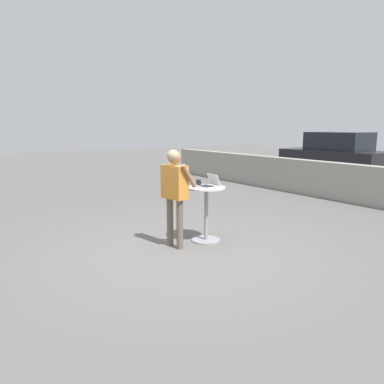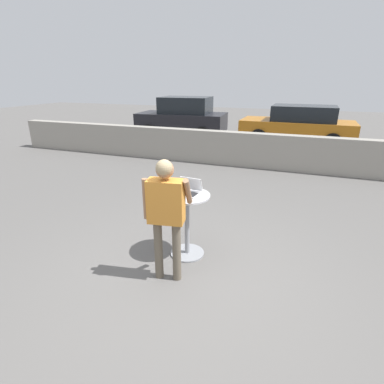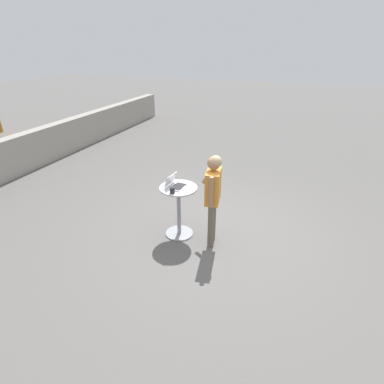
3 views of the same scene
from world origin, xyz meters
name	(u,v)px [view 3 (image 3 of 3)]	position (x,y,z in m)	size (l,w,h in m)	color
ground_plane	(217,234)	(0.00, 0.00, 0.00)	(50.00, 50.00, 0.00)	#5B5956
cafe_table	(179,207)	(-0.25, 0.65, 0.58)	(0.66, 0.66, 0.96)	gray
laptop	(176,184)	(-0.24, 0.70, 1.01)	(0.36, 0.34, 0.21)	silver
coffee_mug	(172,190)	(-0.49, 0.65, 1.01)	(0.12, 0.09, 0.10)	#232328
standing_person	(213,190)	(-0.28, 0.02, 1.03)	(0.58, 0.42, 1.62)	brown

